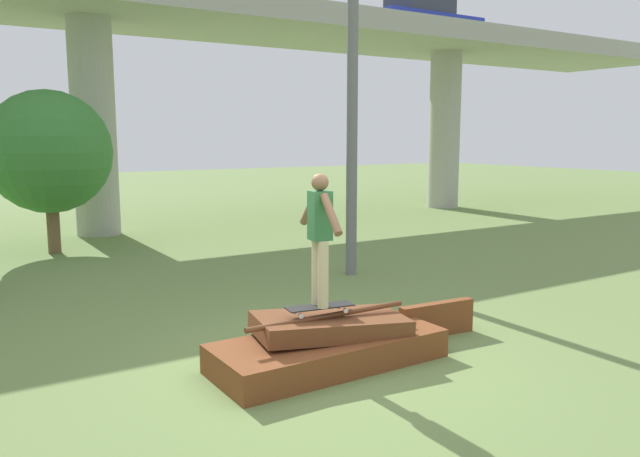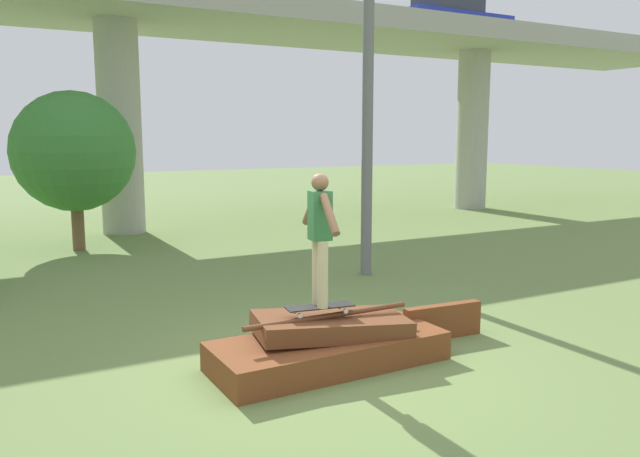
{
  "view_description": "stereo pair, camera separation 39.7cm",
  "coord_description": "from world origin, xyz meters",
  "px_view_note": "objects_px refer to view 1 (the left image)",
  "views": [
    {
      "loc": [
        -3.66,
        -5.67,
        2.56
      ],
      "look_at": [
        -0.09,
        0.04,
        1.56
      ],
      "focal_mm": 35.0,
      "sensor_mm": 36.0,
      "label": 1
    },
    {
      "loc": [
        -3.32,
        -5.87,
        2.56
      ],
      "look_at": [
        -0.09,
        0.04,
        1.56
      ],
      "focal_mm": 35.0,
      "sensor_mm": 36.0,
      "label": 2
    }
  ],
  "objects_px": {
    "utility_pole": "(353,63)",
    "car_on_overpass_left": "(423,19)",
    "tree_behind_left": "(49,152)",
    "skater": "(320,232)",
    "skateboard": "(320,307)"
  },
  "relations": [
    {
      "from": "utility_pole",
      "to": "tree_behind_left",
      "type": "xyz_separation_m",
      "value": [
        -4.33,
        5.24,
        -1.64
      ]
    },
    {
      "from": "car_on_overpass_left",
      "to": "tree_behind_left",
      "type": "distance_m",
      "value": 13.91
    },
    {
      "from": "skater",
      "to": "tree_behind_left",
      "type": "xyz_separation_m",
      "value": [
        -1.35,
        8.91,
        0.69
      ]
    },
    {
      "from": "utility_pole",
      "to": "car_on_overpass_left",
      "type": "bearing_deg",
      "value": 42.94
    },
    {
      "from": "car_on_overpass_left",
      "to": "utility_pole",
      "type": "xyz_separation_m",
      "value": [
        -8.57,
        -7.97,
        -2.78
      ]
    },
    {
      "from": "car_on_overpass_left",
      "to": "utility_pole",
      "type": "distance_m",
      "value": 12.03
    },
    {
      "from": "skater",
      "to": "car_on_overpass_left",
      "type": "distance_m",
      "value": 17.18
    },
    {
      "from": "skateboard",
      "to": "car_on_overpass_left",
      "type": "height_order",
      "value": "car_on_overpass_left"
    },
    {
      "from": "skater",
      "to": "utility_pole",
      "type": "relative_size",
      "value": 0.2
    },
    {
      "from": "car_on_overpass_left",
      "to": "utility_pole",
      "type": "bearing_deg",
      "value": -137.06
    },
    {
      "from": "tree_behind_left",
      "to": "skater",
      "type": "bearing_deg",
      "value": -81.38
    },
    {
      "from": "utility_pole",
      "to": "tree_behind_left",
      "type": "distance_m",
      "value": 6.99
    },
    {
      "from": "skater",
      "to": "tree_behind_left",
      "type": "height_order",
      "value": "tree_behind_left"
    },
    {
      "from": "skateboard",
      "to": "car_on_overpass_left",
      "type": "bearing_deg",
      "value": 45.22
    },
    {
      "from": "skater",
      "to": "utility_pole",
      "type": "bearing_deg",
      "value": 50.89
    }
  ]
}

